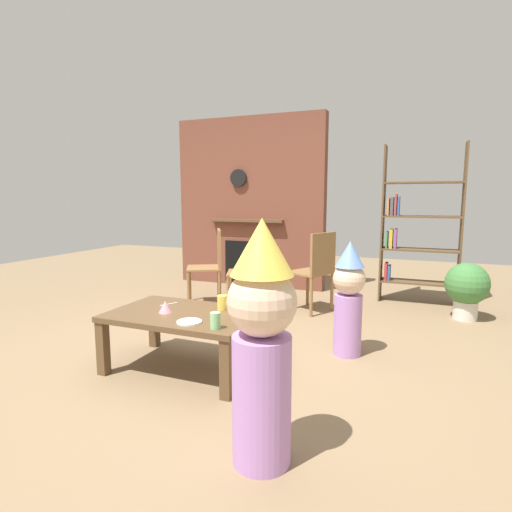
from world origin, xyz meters
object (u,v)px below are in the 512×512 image
(coffee_table, at_px, (184,321))
(paper_cup_near_left, at_px, (234,299))
(paper_plate_rear, at_px, (243,312))
(birthday_cake_slice, at_px, (165,307))
(dining_chair_left, at_px, (212,262))
(dining_chair_right, at_px, (316,267))
(paper_plate_front, at_px, (189,322))
(child_with_cone_hat, at_px, (262,338))
(bookshelf, at_px, (415,230))
(paper_cup_center, at_px, (215,321))
(paper_cup_near_right, at_px, (222,303))
(potted_plant_tall, at_px, (467,287))
(dining_chair_middle, at_px, (254,266))
(child_in_pink, at_px, (349,296))

(coffee_table, height_order, paper_cup_near_left, paper_cup_near_left)
(paper_plate_rear, distance_m, birthday_cake_slice, 0.57)
(dining_chair_left, relative_size, dining_chair_right, 1.00)
(paper_plate_front, xyz_separation_m, child_with_cone_hat, (0.76, -0.60, 0.19))
(bookshelf, xyz_separation_m, paper_cup_center, (-1.13, -3.02, -0.40))
(paper_cup_near_left, height_order, birthday_cake_slice, paper_cup_near_left)
(paper_cup_near_right, bearing_deg, paper_plate_rear, -4.11)
(potted_plant_tall, bearing_deg, dining_chair_right, -167.91)
(paper_cup_near_left, height_order, child_with_cone_hat, child_with_cone_hat)
(bookshelf, relative_size, dining_chair_middle, 2.11)
(paper_cup_near_left, bearing_deg, dining_chair_middle, 106.04)
(bookshelf, xyz_separation_m, child_in_pink, (-0.44, -2.02, -0.40))
(child_with_cone_hat, bearing_deg, birthday_cake_slice, 5.43)
(paper_cup_near_right, distance_m, potted_plant_tall, 2.74)
(child_with_cone_hat, height_order, potted_plant_tall, child_with_cone_hat)
(paper_cup_near_left, height_order, paper_plate_front, paper_cup_near_left)
(paper_plate_front, distance_m, paper_plate_rear, 0.44)
(paper_cup_near_right, xyz_separation_m, paper_cup_center, (0.16, -0.43, -0.00))
(paper_plate_rear, bearing_deg, child_in_pink, 40.60)
(paper_cup_near_right, distance_m, dining_chair_right, 1.73)
(bookshelf, bearing_deg, dining_chair_middle, -146.11)
(paper_cup_near_left, bearing_deg, child_with_cone_hat, -58.92)
(paper_cup_center, bearing_deg, paper_cup_near_left, 103.06)
(paper_plate_front, bearing_deg, child_with_cone_hat, -38.26)
(paper_cup_near_right, bearing_deg, child_with_cone_hat, -54.38)
(paper_cup_near_right, height_order, dining_chair_right, dining_chair_right)
(birthday_cake_slice, bearing_deg, dining_chair_middle, 90.01)
(birthday_cake_slice, bearing_deg, dining_chair_right, 71.01)
(bookshelf, height_order, child_with_cone_hat, bookshelf)
(birthday_cake_slice, bearing_deg, coffee_table, 24.01)
(child_in_pink, height_order, dining_chair_right, child_in_pink)
(paper_plate_rear, distance_m, child_with_cone_hat, 1.12)
(coffee_table, bearing_deg, dining_chair_middle, 94.28)
(paper_cup_near_left, relative_size, paper_plate_rear, 0.55)
(paper_plate_front, bearing_deg, bookshelf, 65.51)
(potted_plant_tall, bearing_deg, child_in_pink, -124.21)
(paper_cup_near_right, height_order, paper_plate_rear, paper_cup_near_right)
(paper_plate_front, xyz_separation_m, dining_chair_middle, (-0.29, 1.86, 0.07))
(birthday_cake_slice, height_order, dining_chair_middle, dining_chair_middle)
(paper_plate_front, bearing_deg, child_in_pink, 46.09)
(bookshelf, bearing_deg, potted_plant_tall, -45.66)
(coffee_table, relative_size, paper_plate_rear, 5.61)
(paper_cup_near_right, xyz_separation_m, child_in_pink, (0.85, 0.57, 0.00))
(paper_cup_near_left, xyz_separation_m, dining_chair_middle, (-0.39, 1.36, 0.02))
(child_in_pink, bearing_deg, dining_chair_right, -98.71)
(child_in_pink, bearing_deg, paper_cup_near_right, -0.74)
(dining_chair_right, bearing_deg, paper_cup_near_left, 105.95)
(child_with_cone_hat, bearing_deg, paper_plate_rear, -20.59)
(potted_plant_tall, bearing_deg, birthday_cake_slice, -134.27)
(paper_plate_rear, bearing_deg, birthday_cake_slice, -157.80)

